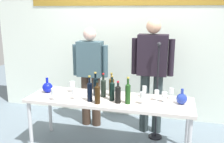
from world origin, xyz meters
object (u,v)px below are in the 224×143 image
wine_glass_left_1 (74,92)px  wine_glass_left_2 (72,85)px  decanter_blue_left (47,87)px  wine_bottle_4 (90,91)px  wine_glass_right_4 (143,96)px  display_table (109,103)px  wine_bottle_7 (112,86)px  wine_glass_right_1 (164,95)px  wine_bottle_3 (128,92)px  microphone_stand (156,108)px  presenter_right (152,69)px  wine_bottle_1 (118,93)px  wine_glass_left_0 (54,92)px  wine_glass_right_3 (171,91)px  presenter_left (90,72)px  decanter_blue_right (182,99)px  wine_bottle_6 (97,94)px  wine_glass_right_0 (157,93)px  wine_bottle_5 (103,87)px  wine_bottle_0 (112,90)px  wine_bottle_2 (96,86)px  wine_glass_right_2 (144,90)px

wine_glass_left_1 → wine_glass_left_2: (-0.14, 0.27, 0.01)m
decanter_blue_left → wine_bottle_4: 0.73m
wine_glass_right_4 → display_table: bearing=168.8°
wine_bottle_7 → wine_glass_right_1: 0.71m
wine_bottle_3 → microphone_stand: microphone_stand is taller
wine_glass_right_1 → microphone_stand: (-0.12, 0.42, -0.34)m
presenter_right → wine_glass_left_2: bearing=-153.3°
decanter_blue_left → wine_bottle_1: bearing=-8.6°
wine_glass_left_0 → wine_glass_right_3: wine_glass_left_0 is taller
presenter_left → presenter_right: (0.97, 0.00, 0.10)m
wine_glass_left_0 → wine_glass_right_4: bearing=8.1°
decanter_blue_left → presenter_left: size_ratio=0.13×
decanter_blue_right → decanter_blue_left: bearing=-180.0°
display_table → wine_bottle_6: size_ratio=7.48×
decanter_blue_right → wine_bottle_7: 0.92m
decanter_blue_right → wine_bottle_6: bearing=-166.4°
microphone_stand → wine_glass_right_0: bearing=-86.5°
wine_glass_left_0 → decanter_blue_right: bearing=10.1°
wine_bottle_4 → wine_bottle_5: size_ratio=1.03×
wine_bottle_7 → wine_glass_left_2: size_ratio=2.03×
wine_bottle_4 → wine_glass_right_1: size_ratio=2.55×
wine_bottle_7 → wine_glass_right_0: bearing=-4.2°
wine_bottle_4 → display_table: bearing=35.9°
wine_bottle_3 → wine_glass_left_2: size_ratio=2.15×
wine_bottle_4 → wine_bottle_7: (0.22, 0.28, -0.01)m
decanter_blue_right → presenter_left: (-1.41, 0.62, 0.11)m
decanter_blue_right → wine_bottle_7: bearing=174.6°
wine_bottle_3 → wine_glass_right_1: (0.44, 0.16, -0.05)m
microphone_stand → wine_bottle_6: bearing=-135.4°
wine_bottle_5 → wine_bottle_0: bearing=-35.3°
presenter_right → wine_bottle_4: 1.08m
wine_bottle_7 → wine_glass_left_0: 0.77m
decanter_blue_right → wine_glass_left_1: (-1.35, -0.18, 0.03)m
wine_glass_left_1 → wine_bottle_5: bearing=30.6°
wine_bottle_6 → wine_bottle_5: bearing=89.8°
wine_glass_right_1 → wine_glass_right_4: size_ratio=0.86×
decanter_blue_left → wine_glass_right_1: (1.62, 0.01, 0.02)m
wine_bottle_6 → wine_glass_right_0: size_ratio=2.05×
decanter_blue_left → presenter_right: size_ratio=0.12×
wine_bottle_2 → wine_glass_right_0: (0.82, 0.00, -0.04)m
presenter_left → wine_bottle_1: (0.63, -0.78, -0.06)m
wine_glass_left_0 → wine_glass_left_2: size_ratio=1.04×
wine_glass_right_2 → wine_glass_right_3: wine_glass_right_2 is taller
presenter_left → decanter_blue_right: bearing=-23.8°
wine_glass_left_0 → wine_glass_left_2: wine_glass_left_0 is taller
wine_glass_right_2 → microphone_stand: bearing=63.8°
microphone_stand → display_table: bearing=-141.7°
display_table → presenter_left: bearing=126.5°
display_table → presenter_left: 0.85m
wine_bottle_1 → wine_bottle_7: bearing=120.1°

